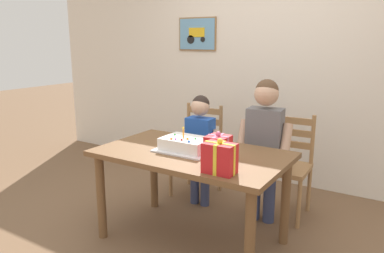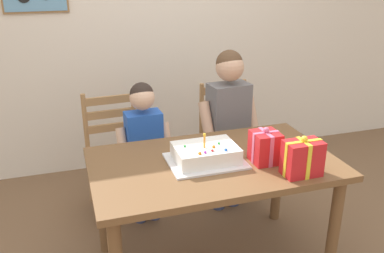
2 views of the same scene
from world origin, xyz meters
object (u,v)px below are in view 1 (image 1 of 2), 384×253
Objects in this scene: gift_box_red_large at (218,149)px; child_older at (264,137)px; child_younger at (200,140)px; birthday_cake at (186,145)px; gift_box_beside_cake at (220,158)px; chair_left at (198,149)px; dining_table at (192,164)px; chair_right at (286,165)px.

gift_box_red_large is 0.17× the size of child_older.
birthday_cake is at bearing -68.67° from child_younger.
child_younger is at bearing 128.54° from gift_box_red_large.
birthday_cake is 0.54m from gift_box_beside_cake.
child_older is 1.17× the size of child_younger.
child_older reaches higher than chair_left.
dining_table is at bearing 142.59° from gift_box_beside_cake.
child_older is (0.35, 0.62, 0.13)m from dining_table.
child_older is at bearing -115.44° from chair_right.
dining_table is 1.57× the size of chair_right.
birthday_cake is 0.48× the size of chair_right.
dining_table is 0.16m from birthday_cake.
chair_right is at bearing 59.40° from birthday_cake.
chair_left and chair_right have the same top height.
chair_right is at bearing 61.85° from dining_table.
birthday_cake is 0.35× the size of child_older.
gift_box_beside_cake is 1.51m from chair_left.
child_younger is (-0.24, 0.62, -0.14)m from birthday_cake.
birthday_cake reaches higher than chair_left.
gift_box_red_large is at bearing -19.94° from dining_table.
gift_box_red_large is 0.95× the size of gift_box_beside_cake.
chair_right is at bearing 86.74° from gift_box_beside_cake.
child_older is at bearing -17.28° from chair_left.
chair_right is 0.73× the size of child_older.
chair_left reaches higher than dining_table.
gift_box_red_large is 1.06m from chair_right.
child_younger is (-0.76, -0.25, 0.19)m from chair_right.
chair_left is (-0.87, 1.18, -0.37)m from gift_box_beside_cake.
child_younger is at bearing -161.56° from chair_right.
dining_table is at bearing -118.15° from chair_right.
gift_box_beside_cake reaches higher than chair_right.
dining_table is 1.00m from chair_left.
dining_table is 0.68m from child_younger.
child_younger reaches higher than chair_left.
gift_box_beside_cake reaches higher than dining_table.
child_older is (0.40, 0.62, -0.02)m from birthday_cake.
child_older reaches higher than chair_right.
chair_left is 0.73× the size of child_older.
chair_right is 0.82m from child_younger.
chair_right is (0.19, 0.97, -0.37)m from gift_box_red_large.
chair_left is 0.36m from child_younger.
child_older reaches higher than dining_table.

